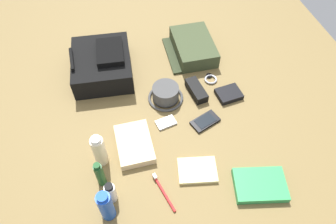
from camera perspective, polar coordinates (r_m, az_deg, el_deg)
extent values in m
cube|color=brown|center=(1.43, 0.00, -1.26)|extent=(2.64, 2.02, 0.02)
cube|color=black|center=(1.59, -11.67, 8.26)|extent=(0.35, 0.30, 0.11)
cube|color=black|center=(1.54, -10.32, 10.49)|extent=(0.19, 0.14, 0.03)
cylinder|color=black|center=(1.55, -16.84, 9.02)|extent=(0.14, 0.02, 0.02)
cube|color=#384228|center=(1.68, 4.57, 11.54)|extent=(0.29, 0.20, 0.08)
cube|color=#2C3520|center=(1.68, 1.05, 10.13)|extent=(0.27, 0.07, 0.01)
cylinder|color=#444444|center=(1.45, -0.43, 3.45)|extent=(0.12, 0.12, 0.07)
torus|color=#444444|center=(1.48, -0.42, 2.56)|extent=(0.16, 0.16, 0.01)
cylinder|color=blue|center=(1.16, -11.00, -16.19)|extent=(0.05, 0.05, 0.15)
cylinder|color=blue|center=(1.09, -11.68, -14.61)|extent=(0.04, 0.04, 0.01)
cylinder|color=white|center=(1.21, -10.16, -14.02)|extent=(0.04, 0.04, 0.09)
cylinder|color=black|center=(1.16, -10.53, -13.00)|extent=(0.03, 0.03, 0.01)
cylinder|color=#19471E|center=(1.23, -12.03, -10.90)|extent=(0.03, 0.03, 0.13)
cylinder|color=#19471E|center=(1.17, -12.60, -9.38)|extent=(0.02, 0.02, 0.01)
cylinder|color=beige|center=(1.26, -12.13, -6.83)|extent=(0.05, 0.05, 0.15)
cylinder|color=silver|center=(1.20, -12.79, -4.83)|extent=(0.04, 0.04, 0.01)
cube|color=#2D934C|center=(1.29, 16.08, -12.39)|extent=(0.17, 0.22, 0.03)
cube|color=white|center=(1.29, 16.04, -12.46)|extent=(0.16, 0.21, 0.02)
cube|color=black|center=(1.41, 6.63, -1.67)|extent=(0.11, 0.14, 0.01)
cube|color=black|center=(1.40, 6.66, -1.51)|extent=(0.08, 0.10, 0.00)
cube|color=#B7B7BC|center=(1.40, -0.38, -1.91)|extent=(0.07, 0.09, 0.01)
cylinder|color=silver|center=(1.39, 0.20, -1.65)|extent=(0.03, 0.03, 0.00)
torus|color=#99999E|center=(1.57, 7.64, 5.78)|extent=(0.06, 0.06, 0.01)
cylinder|color=black|center=(1.59, 7.33, 6.45)|extent=(0.03, 0.03, 0.01)
cylinder|color=red|center=(1.24, -0.79, -14.13)|extent=(0.17, 0.05, 0.01)
cube|color=white|center=(1.25, -2.38, -11.37)|extent=(0.02, 0.02, 0.01)
cube|color=black|center=(1.51, 10.80, 3.18)|extent=(0.10, 0.12, 0.02)
cube|color=beige|center=(1.28, 5.25, -10.31)|extent=(0.14, 0.17, 0.02)
cube|color=beige|center=(1.33, -6.01, -5.71)|extent=(0.20, 0.14, 0.04)
cube|color=black|center=(1.50, 5.08, 3.89)|extent=(0.15, 0.08, 0.04)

